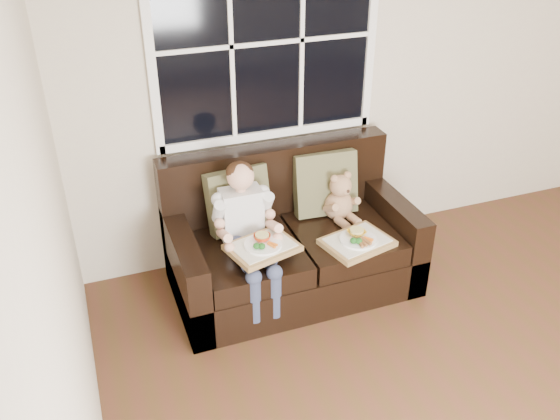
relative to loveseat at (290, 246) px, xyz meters
name	(u,v)px	position (x,y,z in m)	size (l,w,h in m)	color
window_back	(267,43)	(0.00, 0.46, 1.34)	(1.62, 0.04, 1.37)	black
loveseat	(290,246)	(0.00, 0.00, 0.00)	(1.70, 0.92, 0.96)	black
pillow_left	(238,200)	(-0.33, 0.15, 0.36)	(0.47, 0.27, 0.46)	brown
pillow_right	(325,183)	(0.33, 0.15, 0.37)	(0.47, 0.24, 0.47)	brown
child	(246,222)	(-0.36, -0.12, 0.34)	(0.40, 0.60, 0.90)	silver
teddy_bear	(340,200)	(0.39, 0.02, 0.29)	(0.24, 0.30, 0.38)	tan
tray_left	(262,246)	(-0.31, -0.32, 0.27)	(0.49, 0.42, 0.10)	#AA844C
tray_right	(357,241)	(0.35, -0.35, 0.17)	(0.51, 0.43, 0.10)	#AA844C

